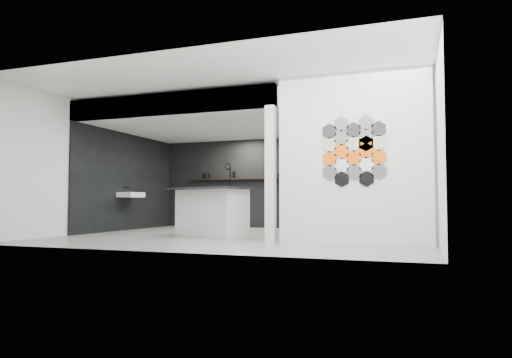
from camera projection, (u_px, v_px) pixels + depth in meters
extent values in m
cube|color=slate|center=(246.00, 237.00, 9.00)|extent=(7.00, 6.00, 0.01)
cube|color=silver|center=(353.00, 158.00, 7.40)|extent=(2.45, 0.15, 2.80)
cube|color=black|center=(240.00, 184.00, 12.29)|extent=(4.40, 0.04, 2.35)
cube|color=black|center=(128.00, 182.00, 11.15)|extent=(0.04, 4.00, 2.35)
cube|color=silver|center=(209.00, 121.00, 10.50)|extent=(4.40, 4.00, 0.40)
cube|color=silver|center=(270.00, 173.00, 7.85)|extent=(0.16, 0.16, 2.35)
cube|color=silver|center=(166.00, 104.00, 8.69)|extent=(4.40, 0.16, 0.40)
cube|color=silver|center=(131.00, 195.00, 10.87)|extent=(0.40, 0.60, 0.12)
cube|color=black|center=(242.00, 179.00, 12.17)|extent=(3.00, 0.15, 0.04)
cube|color=silver|center=(211.00, 213.00, 9.17)|extent=(1.72, 1.21, 0.93)
cube|color=black|center=(208.00, 189.00, 9.13)|extent=(2.00, 1.50, 0.04)
cube|color=black|center=(222.00, 188.00, 9.05)|extent=(0.61, 0.57, 0.02)
cylinder|color=black|center=(230.00, 177.00, 9.21)|extent=(0.03, 0.03, 0.43)
torus|color=black|center=(228.00, 166.00, 9.18)|extent=(0.08, 0.15, 0.15)
cylinder|color=black|center=(207.00, 176.00, 12.51)|extent=(0.24, 0.24, 0.15)
ellipsoid|color=black|center=(281.00, 175.00, 11.81)|extent=(0.17, 0.17, 0.13)
cylinder|color=gray|center=(291.00, 175.00, 11.72)|extent=(0.20, 0.20, 0.11)
cylinder|color=gray|center=(291.00, 175.00, 11.72)|extent=(0.10, 0.10, 0.12)
cylinder|color=black|center=(234.00, 175.00, 12.25)|extent=(0.08, 0.08, 0.18)
cylinder|color=black|center=(206.00, 177.00, 12.52)|extent=(0.09, 0.09, 0.10)
cylinder|color=black|center=(330.00, 172.00, 7.42)|extent=(0.26, 0.02, 0.26)
cylinder|color=orange|center=(330.00, 159.00, 7.44)|extent=(0.26, 0.02, 0.26)
cylinder|color=beige|center=(330.00, 145.00, 7.45)|extent=(0.26, 0.02, 0.26)
cylinder|color=#2D2D2D|center=(329.00, 131.00, 7.46)|extent=(0.26, 0.02, 0.26)
cylinder|color=black|center=(342.00, 179.00, 7.35)|extent=(0.26, 0.02, 0.26)
cylinder|color=white|center=(342.00, 165.00, 7.37)|extent=(0.26, 0.02, 0.26)
cylinder|color=orange|center=(342.00, 151.00, 7.38)|extent=(0.26, 0.02, 0.26)
cylinder|color=#66635E|center=(341.00, 138.00, 7.39)|extent=(0.26, 0.02, 0.26)
cylinder|color=silver|center=(341.00, 124.00, 7.40)|extent=(0.26, 0.02, 0.26)
cylinder|color=black|center=(354.00, 172.00, 7.30)|extent=(0.26, 0.02, 0.26)
cylinder|color=orange|center=(354.00, 158.00, 7.31)|extent=(0.26, 0.02, 0.26)
cylinder|color=beige|center=(354.00, 144.00, 7.32)|extent=(0.26, 0.02, 0.26)
cylinder|color=#2D2D2D|center=(354.00, 130.00, 7.33)|extent=(0.26, 0.02, 0.26)
cylinder|color=black|center=(367.00, 179.00, 7.23)|extent=(0.26, 0.02, 0.26)
cylinder|color=white|center=(366.00, 165.00, 7.24)|extent=(0.26, 0.02, 0.26)
cylinder|color=orange|center=(366.00, 151.00, 7.25)|extent=(0.26, 0.02, 0.26)
cylinder|color=#66635E|center=(366.00, 136.00, 7.26)|extent=(0.26, 0.02, 0.26)
cylinder|color=silver|center=(366.00, 122.00, 7.27)|extent=(0.26, 0.02, 0.26)
cylinder|color=black|center=(379.00, 171.00, 7.17)|extent=(0.26, 0.02, 0.26)
cylinder|color=orange|center=(379.00, 157.00, 7.18)|extent=(0.26, 0.02, 0.26)
cylinder|color=beige|center=(379.00, 143.00, 7.19)|extent=(0.26, 0.02, 0.26)
cylinder|color=#2D2D2D|center=(379.00, 129.00, 7.20)|extent=(0.26, 0.02, 0.26)
cylinder|color=orange|center=(366.00, 144.00, 7.25)|extent=(0.26, 0.02, 0.26)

